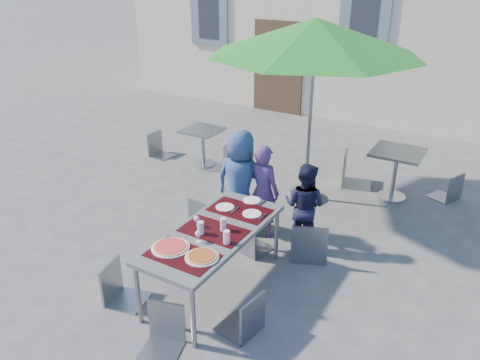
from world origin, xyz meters
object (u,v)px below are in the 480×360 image
Objects in this scene: chair_0 at (206,195)px; chair_5 at (161,305)px; dining_table at (214,235)px; child_1 at (263,191)px; patio_umbrella at (315,38)px; bg_chair_l_0 at (157,131)px; chair_2 at (311,219)px; chair_3 at (116,261)px; bg_chair_r_1 at (453,171)px; cafe_table_0 at (203,142)px; pizza_near_left at (170,247)px; bg_chair_r_0 at (223,139)px; child_2 at (304,206)px; chair_4 at (245,292)px; chair_1 at (249,216)px; child_0 at (240,182)px; pizza_near_right at (202,257)px; cafe_table_1 at (396,165)px; bg_chair_l_1 at (353,149)px.

chair_5 is at bearing -67.17° from chair_0.
child_1 is at bearing 94.56° from dining_table.
bg_chair_l_0 is at bearing 175.72° from patio_umbrella.
dining_table is 1.28m from chair_2.
patio_umbrella is (-0.11, 3.64, 1.97)m from chair_5.
bg_chair_l_0 is (-3.18, 0.24, -1.96)m from patio_umbrella.
bg_chair_l_0 is at bearing -20.86° from child_1.
chair_3 is 5.20m from bg_chair_r_1.
cafe_table_0 is at bearing 111.33° from chair_3.
chair_5 is (-0.61, -2.07, -0.09)m from chair_2.
pizza_near_left is 3.84m from bg_chair_r_0.
chair_0 is at bearing 20.52° from child_2.
chair_3 is 1.02× the size of chair_4.
chair_1 is at bearing -90.00° from patio_umbrella.
child_1 is 0.76m from chair_0.
patio_umbrella is (0.07, 1.29, 1.82)m from child_1.
chair_0 is (-0.73, 0.91, -0.09)m from dining_table.
child_1 reaches higher than chair_1.
child_0 is at bearing 12.23° from child_1.
chair_5 is 4.14m from patio_umbrella.
bg_chair_l_0 is at bearing 130.36° from chair_5.
pizza_near_right is 0.29× the size of child_2.
chair_2 is 1.14× the size of chair_3.
child_0 is 1.67× the size of bg_chair_r_1.
patio_umbrella reaches higher than child_2.
cafe_table_0 is (-2.16, 0.29, -2.01)m from patio_umbrella.
chair_3 reaches higher than bg_chair_r_1.
pizza_near_left is 0.68m from chair_3.
chair_0 is at bearing -62.54° from bg_chair_r_0.
child_1 is 0.52m from chair_1.
child_0 is (-0.63, 1.79, -0.05)m from pizza_near_right.
bg_chair_r_0 is 2.96m from cafe_table_1.
bg_chair_r_0 is 1.20× the size of cafe_table_1.
chair_2 is 4.30m from bg_chair_l_0.
child_0 is at bearing -29.48° from bg_chair_l_0.
bg_chair_r_1 is (0.78, 0.40, -0.07)m from cafe_table_1.
child_2 is 2.10m from cafe_table_1.
pizza_near_right is (0.19, -0.49, 0.07)m from dining_table.
bg_chair_r_1 is at bearing 8.62° from bg_chair_l_1.
bg_chair_l_0 is at bearing -21.47° from child_2.
chair_5 is (-0.58, -0.56, -0.01)m from chair_4.
bg_chair_r_0 is 3.80m from bg_chair_r_1.
bg_chair_r_0 is (-1.62, 3.48, -0.21)m from pizza_near_left.
chair_0 reaches higher than chair_5.
bg_chair_r_0 is at bearing -34.41° from child_2.
bg_chair_r_0 is at bearing -38.50° from child_1.
cafe_table_1 is at bearing 71.03° from pizza_near_left.
chair_1 is 1.30× the size of cafe_table_0.
cafe_table_0 is (-1.75, 1.62, -0.26)m from child_0.
pizza_near_right is 0.42× the size of cafe_table_1.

